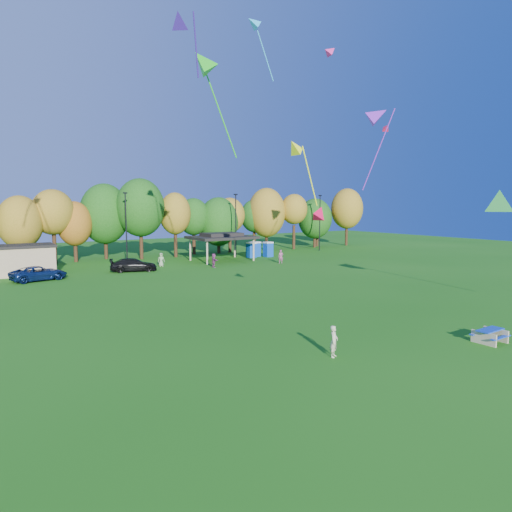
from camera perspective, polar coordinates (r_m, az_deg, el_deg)
ground at (r=24.24m, az=9.62°, el=-11.89°), size 160.00×160.00×0.00m
tree_line at (r=64.03m, az=-20.03°, el=4.59°), size 93.57×10.55×11.15m
lamp_posts at (r=59.55m, az=-15.92°, el=3.64°), size 64.50×0.25×9.09m
utility_building at (r=55.40m, az=-27.11°, el=-0.40°), size 6.30×4.30×3.25m
pavilion at (r=61.61m, az=-4.31°, el=2.40°), size 8.20×6.20×3.77m
porta_potties at (r=65.91m, az=0.30°, el=0.83°), size 3.75×2.44×2.18m
picnic_table at (r=28.62m, az=27.20°, el=-8.75°), size 1.76×1.47×0.75m
kite_flyer at (r=23.46m, az=9.71°, el=-10.47°), size 0.70×0.63×1.60m
car_c at (r=50.49m, az=-25.51°, el=-1.97°), size 5.69×3.54×1.47m
car_d at (r=53.62m, az=-15.06°, el=-1.07°), size 5.56×3.48×1.50m
far_person_2 at (r=56.95m, az=-11.77°, el=-0.46°), size 0.89×0.64×1.68m
far_person_3 at (r=55.25m, az=-5.30°, el=-0.56°), size 0.72×1.63×1.70m
far_person_4 at (r=58.84m, az=3.12°, el=-0.08°), size 0.76×0.68×1.75m
kite_0 at (r=34.41m, az=-9.53°, el=27.10°), size 2.23×2.65×4.56m
kite_1 at (r=53.75m, az=-0.31°, el=27.08°), size 3.84×1.76×6.46m
kite_2 at (r=52.92m, az=9.40°, el=23.96°), size 1.75×1.47×1.53m
kite_4 at (r=48.48m, az=15.08°, el=16.57°), size 4.42×4.32×8.71m
kite_5 at (r=36.92m, az=4.90°, el=13.34°), size 3.29×1.39×5.46m
kite_8 at (r=34.99m, az=-6.75°, el=22.89°), size 4.49×2.68×7.60m
kite_11 at (r=59.14m, az=15.99°, el=15.20°), size 1.31×1.55×1.37m
kite_12 at (r=38.29m, az=28.18°, el=6.39°), size 4.83×3.35×7.96m
kite_13 at (r=29.78m, az=7.90°, el=5.42°), size 1.58×1.34×1.34m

